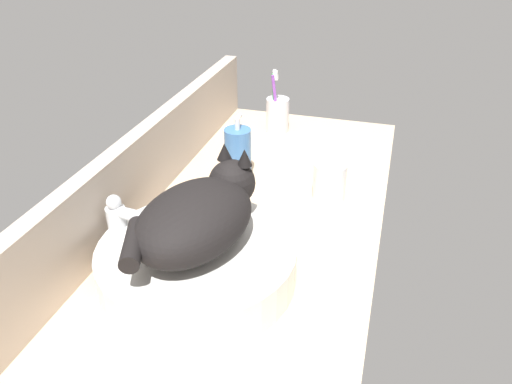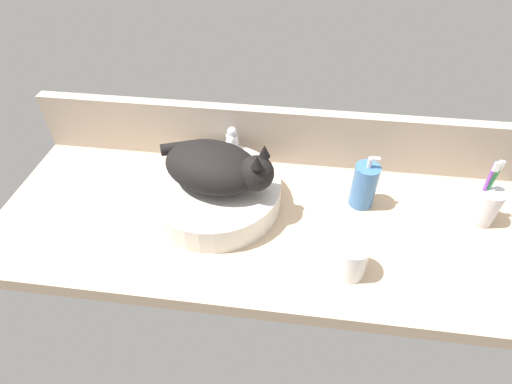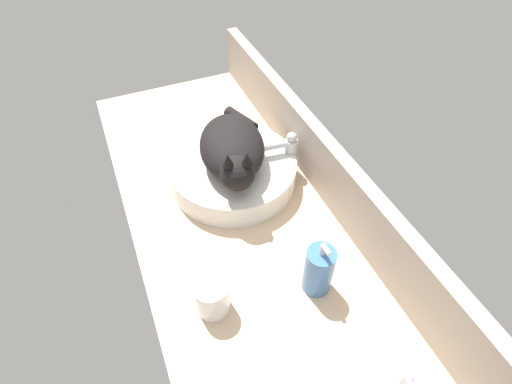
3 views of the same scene
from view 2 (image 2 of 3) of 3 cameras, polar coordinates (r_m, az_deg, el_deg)
ground_plane at (r=106.25cm, az=0.88°, el=-4.39°), size 139.60×54.03×4.00cm
backsplash_panel at (r=118.30cm, az=2.38°, el=8.10°), size 139.60×3.60×17.27cm
sink_basin at (r=106.69cm, az=-5.92°, el=-0.17°), size 35.16×35.16×7.21cm
cat at (r=100.11cm, az=-5.57°, el=3.58°), size 31.04×22.48×14.00cm
faucet at (r=115.59cm, az=-3.52°, el=6.30°), size 4.16×11.86×13.60cm
soap_dispenser at (r=108.03cm, az=15.19°, el=0.92°), size 6.47×6.47×15.88cm
toothbrush_cup at (r=115.95cm, az=29.91°, el=-1.59°), size 6.66×6.66×18.66cm
water_glass at (r=93.39cm, az=13.36°, el=-9.51°), size 7.38×7.38×8.74cm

